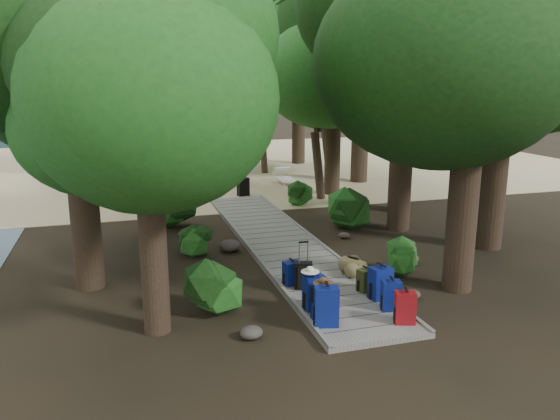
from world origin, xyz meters
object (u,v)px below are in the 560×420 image
object	(u,v)px
backpack_left_a	(326,304)
backpack_right_d	(366,279)
suitcase_on_boardwalk	(303,275)
lone_suitcase_on_sand	(243,187)
backpack_right_c	(381,281)
backpack_left_c	(314,291)
backpack_right_a	(405,306)
sun_lounger	(286,176)
kayak	(132,187)
backpack_left_d	(292,272)
duffel_right_khaki	(353,266)
backpack_right_b	(391,294)
backpack_left_b	(323,301)

from	to	relation	value
backpack_left_a	backpack_right_d	world-z (taller)	backpack_left_a
suitcase_on_boardwalk	lone_suitcase_on_sand	world-z (taller)	lone_suitcase_on_sand
backpack_right_c	lone_suitcase_on_sand	distance (m)	11.06
backpack_right_d	lone_suitcase_on_sand	distance (m)	10.60
backpack_left_c	backpack_right_d	xyz separation A→B (m)	(1.35, 0.56, -0.11)
backpack_left_c	suitcase_on_boardwalk	world-z (taller)	backpack_left_c
lone_suitcase_on_sand	backpack_right_a	bearing A→B (deg)	-105.64
backpack_right_d	sun_lounger	world-z (taller)	sun_lounger
backpack_right_d	kayak	size ratio (longest dim) A/B	0.18
backpack_right_a	backpack_left_d	bearing A→B (deg)	137.54
backpack_right_a	backpack_right_d	xyz separation A→B (m)	(-0.00, 1.62, -0.07)
backpack_left_c	duffel_right_khaki	xyz separation A→B (m)	(1.51, 1.58, -0.19)
backpack_right_b	backpack_right_d	world-z (taller)	backpack_right_b
lone_suitcase_on_sand	backpack_right_c	bearing A→B (deg)	-105.05
backpack_right_b	backpack_right_d	xyz separation A→B (m)	(-0.03, 1.03, -0.06)
lone_suitcase_on_sand	sun_lounger	world-z (taller)	lone_suitcase_on_sand
backpack_right_d	backpack_left_c	bearing A→B (deg)	-172.73
backpack_left_b	duffel_right_khaki	xyz separation A→B (m)	(1.52, 2.07, -0.17)
backpack_left_b	backpack_left_c	xyz separation A→B (m)	(0.01, 0.49, 0.02)
backpack_left_a	lone_suitcase_on_sand	distance (m)	11.96
suitcase_on_boardwalk	kayak	size ratio (longest dim) A/B	0.20
backpack_left_b	duffel_right_khaki	size ratio (longest dim) A/B	1.29
duffel_right_khaki	lone_suitcase_on_sand	xyz separation A→B (m)	(-0.37, 9.58, 0.07)
backpack_left_b	sun_lounger	size ratio (longest dim) A/B	0.34
backpack_left_d	suitcase_on_boardwalk	xyz separation A→B (m)	(0.14, -0.31, 0.01)
backpack_left_b	sun_lounger	distance (m)	13.93
backpack_right_c	kayak	distance (m)	14.12
backpack_left_d	duffel_right_khaki	size ratio (longest dim) A/B	1.03
sun_lounger	backpack_left_d	bearing A→B (deg)	-104.34
backpack_left_a	backpack_right_c	size ratio (longest dim) A/B	1.10
backpack_left_b	backpack_left_d	xyz separation A→B (m)	(0.00, 1.86, -0.07)
backpack_right_c	backpack_right_d	world-z (taller)	backpack_right_c
backpack_left_b	backpack_right_b	size ratio (longest dim) A/B	1.08
backpack_right_a	backpack_right_c	bearing A→B (deg)	103.63
backpack_right_b	suitcase_on_boardwalk	world-z (taller)	backpack_right_b
backpack_right_d	duffel_right_khaki	xyz separation A→B (m)	(0.16, 1.02, -0.08)
backpack_left_a	duffel_right_khaki	size ratio (longest dim) A/B	1.48
backpack_left_a	backpack_right_c	world-z (taller)	backpack_left_a
backpack_left_c	backpack_right_b	xyz separation A→B (m)	(1.38, -0.47, -0.04)
backpack_left_d	backpack_right_c	bearing A→B (deg)	-51.24
backpack_left_c	kayak	xyz separation A→B (m)	(-2.98, 13.50, -0.32)
backpack_left_c	backpack_right_b	bearing A→B (deg)	-24.81
backpack_left_d	lone_suitcase_on_sand	distance (m)	9.86
backpack_left_b	duffel_right_khaki	distance (m)	2.57
backpack_left_b	kayak	distance (m)	14.31
suitcase_on_boardwalk	sun_lounger	distance (m)	12.39
backpack_right_a	sun_lounger	distance (m)	14.21
backpack_left_b	backpack_right_c	bearing A→B (deg)	21.12
backpack_left_c	sun_lounger	bearing A→B (deg)	68.95
backpack_left_d	kayak	size ratio (longest dim) A/B	0.19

